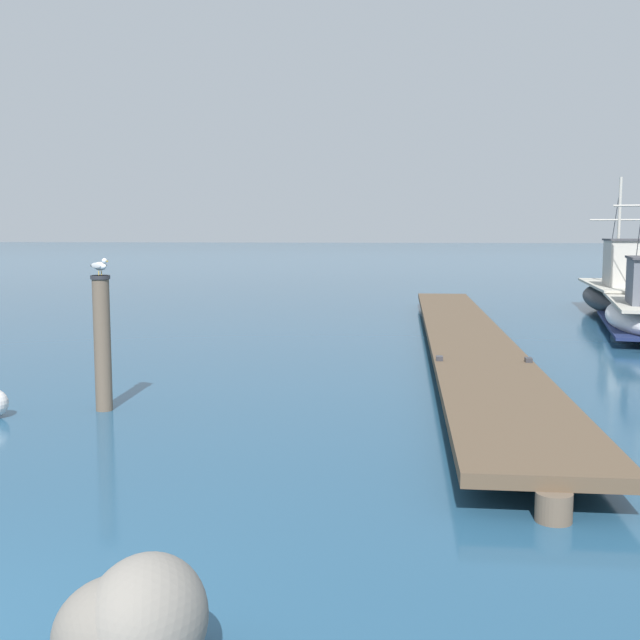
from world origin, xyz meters
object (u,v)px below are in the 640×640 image
(shore_rock_far_edge, at_px, (135,626))
(fishing_boat_0, at_px, (619,293))
(perched_seagull, at_px, (100,266))
(mooring_piling, at_px, (102,341))

(shore_rock_far_edge, bearing_deg, fishing_boat_0, 70.42)
(fishing_boat_0, bearing_deg, shore_rock_far_edge, -109.58)
(fishing_boat_0, distance_m, perched_seagull, 19.83)
(shore_rock_far_edge, bearing_deg, mooring_piling, 114.93)
(fishing_boat_0, height_order, perched_seagull, fishing_boat_0)
(perched_seagull, distance_m, shore_rock_far_edge, 7.98)
(perched_seagull, xyz_separation_m, shore_rock_far_edge, (3.27, -7.03, -1.91))
(fishing_boat_0, height_order, mooring_piling, fishing_boat_0)
(mooring_piling, bearing_deg, shore_rock_far_edge, -65.07)
(mooring_piling, bearing_deg, fishing_boat_0, 54.48)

